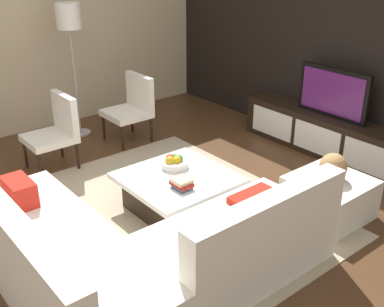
{
  "coord_description": "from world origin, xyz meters",
  "views": [
    {
      "loc": [
        3.18,
        -2.4,
        2.51
      ],
      "look_at": [
        -0.19,
        0.35,
        0.52
      ],
      "focal_mm": 44.41,
      "sensor_mm": 36.0,
      "label": 1
    }
  ],
  "objects_px": {
    "media_console": "(328,135)",
    "coffee_table": "(178,192)",
    "ottoman": "(329,197)",
    "accent_chair_far": "(132,104)",
    "book_stack": "(182,184)",
    "accent_chair_near": "(56,128)",
    "sectional_couch": "(130,250)",
    "television": "(333,93)",
    "decorative_ball": "(333,167)",
    "fruit_bowl": "(174,162)",
    "floor_lamp": "(69,25)"
  },
  "relations": [
    {
      "from": "media_console",
      "to": "coffee_table",
      "type": "relative_size",
      "value": 2.36
    },
    {
      "from": "ottoman",
      "to": "accent_chair_far",
      "type": "relative_size",
      "value": 0.8
    },
    {
      "from": "accent_chair_far",
      "to": "coffee_table",
      "type": "bearing_deg",
      "value": -22.67
    },
    {
      "from": "book_stack",
      "to": "accent_chair_near",
      "type": "bearing_deg",
      "value": -169.51
    },
    {
      "from": "media_console",
      "to": "coffee_table",
      "type": "xyz_separation_m",
      "value": [
        -0.1,
        -2.3,
        -0.05
      ]
    },
    {
      "from": "sectional_couch",
      "to": "media_console",
      "type": "bearing_deg",
      "value": 98.94
    },
    {
      "from": "book_stack",
      "to": "ottoman",
      "type": "bearing_deg",
      "value": 56.58
    },
    {
      "from": "television",
      "to": "sectional_couch",
      "type": "bearing_deg",
      "value": -81.06
    },
    {
      "from": "book_stack",
      "to": "coffee_table",
      "type": "bearing_deg",
      "value": 151.55
    },
    {
      "from": "accent_chair_near",
      "to": "decorative_ball",
      "type": "distance_m",
      "value": 3.12
    },
    {
      "from": "sectional_couch",
      "to": "fruit_bowl",
      "type": "distance_m",
      "value": 1.32
    },
    {
      "from": "floor_lamp",
      "to": "fruit_bowl",
      "type": "distance_m",
      "value": 2.53
    },
    {
      "from": "ottoman",
      "to": "book_stack",
      "type": "bearing_deg",
      "value": -123.42
    },
    {
      "from": "television",
      "to": "floor_lamp",
      "type": "bearing_deg",
      "value": -140.79
    },
    {
      "from": "sectional_couch",
      "to": "coffee_table",
      "type": "height_order",
      "value": "sectional_couch"
    },
    {
      "from": "television",
      "to": "coffee_table",
      "type": "height_order",
      "value": "television"
    },
    {
      "from": "accent_chair_near",
      "to": "accent_chair_far",
      "type": "bearing_deg",
      "value": 103.47
    },
    {
      "from": "sectional_couch",
      "to": "television",
      "type": "bearing_deg",
      "value": 98.94
    },
    {
      "from": "accent_chair_far",
      "to": "decorative_ball",
      "type": "xyz_separation_m",
      "value": [
        2.87,
        0.4,
        0.04
      ]
    },
    {
      "from": "accent_chair_far",
      "to": "book_stack",
      "type": "relative_size",
      "value": 4.3
    },
    {
      "from": "decorative_ball",
      "to": "sectional_couch",
      "type": "bearing_deg",
      "value": -101.18
    },
    {
      "from": "media_console",
      "to": "fruit_bowl",
      "type": "relative_size",
      "value": 8.48
    },
    {
      "from": "accent_chair_far",
      "to": "fruit_bowl",
      "type": "bearing_deg",
      "value": -21.72
    },
    {
      "from": "decorative_ball",
      "to": "book_stack",
      "type": "xyz_separation_m",
      "value": [
        -0.79,
        -1.2,
        -0.1
      ]
    },
    {
      "from": "media_console",
      "to": "floor_lamp",
      "type": "height_order",
      "value": "floor_lamp"
    },
    {
      "from": "television",
      "to": "fruit_bowl",
      "type": "relative_size",
      "value": 3.42
    },
    {
      "from": "decorative_ball",
      "to": "fruit_bowl",
      "type": "bearing_deg",
      "value": -140.41
    },
    {
      "from": "sectional_couch",
      "to": "accent_chair_far",
      "type": "relative_size",
      "value": 2.76
    },
    {
      "from": "ottoman",
      "to": "decorative_ball",
      "type": "distance_m",
      "value": 0.33
    },
    {
      "from": "ottoman",
      "to": "book_stack",
      "type": "xyz_separation_m",
      "value": [
        -0.79,
        -1.2,
        0.23
      ]
    },
    {
      "from": "fruit_bowl",
      "to": "television",
      "type": "bearing_deg",
      "value": 82.71
    },
    {
      "from": "television",
      "to": "decorative_ball",
      "type": "xyz_separation_m",
      "value": [
        0.91,
        -1.21,
        -0.27
      ]
    },
    {
      "from": "ottoman",
      "to": "accent_chair_far",
      "type": "height_order",
      "value": "accent_chair_far"
    },
    {
      "from": "sectional_couch",
      "to": "accent_chair_near",
      "type": "height_order",
      "value": "accent_chair_near"
    },
    {
      "from": "media_console",
      "to": "accent_chair_near",
      "type": "distance_m",
      "value": 3.31
    },
    {
      "from": "sectional_couch",
      "to": "accent_chair_far",
      "type": "height_order",
      "value": "accent_chair_far"
    },
    {
      "from": "fruit_bowl",
      "to": "accent_chair_near",
      "type": "bearing_deg",
      "value": -159.39
    },
    {
      "from": "book_stack",
      "to": "accent_chair_far",
      "type": "bearing_deg",
      "value": 159.02
    },
    {
      "from": "coffee_table",
      "to": "accent_chair_near",
      "type": "relative_size",
      "value": 1.16
    },
    {
      "from": "accent_chair_near",
      "to": "ottoman",
      "type": "height_order",
      "value": "accent_chair_near"
    },
    {
      "from": "media_console",
      "to": "accent_chair_far",
      "type": "bearing_deg",
      "value": -140.5
    },
    {
      "from": "floor_lamp",
      "to": "fruit_bowl",
      "type": "bearing_deg",
      "value": -2.34
    },
    {
      "from": "ottoman",
      "to": "accent_chair_far",
      "type": "distance_m",
      "value": 2.91
    },
    {
      "from": "floor_lamp",
      "to": "ottoman",
      "type": "xyz_separation_m",
      "value": [
        3.49,
        0.89,
        -1.29
      ]
    },
    {
      "from": "coffee_table",
      "to": "accent_chair_near",
      "type": "bearing_deg",
      "value": -164.44
    },
    {
      "from": "media_console",
      "to": "decorative_ball",
      "type": "height_order",
      "value": "decorative_ball"
    },
    {
      "from": "television",
      "to": "book_stack",
      "type": "distance_m",
      "value": 2.45
    },
    {
      "from": "sectional_couch",
      "to": "decorative_ball",
      "type": "relative_size",
      "value": 9.1
    },
    {
      "from": "media_console",
      "to": "book_stack",
      "type": "xyz_separation_m",
      "value": [
        0.12,
        -2.41,
        0.18
      ]
    },
    {
      "from": "media_console",
      "to": "book_stack",
      "type": "distance_m",
      "value": 2.42
    }
  ]
}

